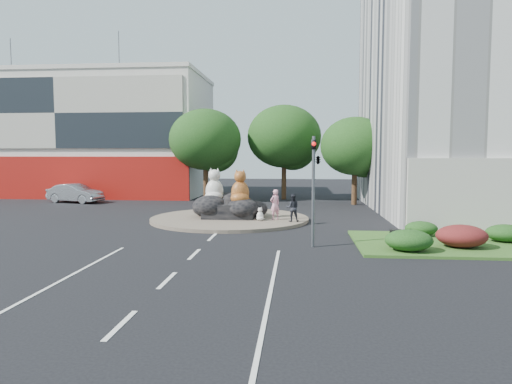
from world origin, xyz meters
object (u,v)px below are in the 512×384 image
kitten_calico (208,211)px  litter_bin (396,238)px  pedestrian_pink (275,205)px  parked_car (75,193)px  cat_white (214,185)px  kitten_white (260,214)px  pedestrian_dark (292,208)px  cat_tabby (240,187)px

kitten_calico → litter_bin: size_ratio=1.21×
pedestrian_pink → parked_car: 20.61m
kitten_calico → cat_white: bearing=116.5°
cat_white → litter_bin: bearing=-41.7°
parked_car → litter_bin: 29.44m
cat_white → kitten_white: 3.84m
cat_white → pedestrian_dark: bearing=-20.5°
pedestrian_dark → cat_tabby: bearing=-22.4°
cat_white → kitten_white: cat_white is taller
cat_white → parked_car: bearing=147.1°
kitten_white → litter_bin: size_ratio=1.07×
cat_tabby → pedestrian_pink: cat_tabby is taller
cat_tabby → kitten_white: 2.23m
kitten_white → pedestrian_pink: (0.88, 0.48, 0.51)m
pedestrian_pink → pedestrian_dark: (1.08, -0.72, -0.10)m
cat_tabby → kitten_white: cat_tabby is taller
cat_tabby → parked_car: (-15.72, 9.80, -1.37)m
litter_bin → parked_car: bearing=143.3°
parked_car → litter_bin: (23.61, -17.59, -0.31)m
cat_white → pedestrian_pink: cat_white is taller
kitten_calico → parked_car: size_ratio=0.19×
parked_car → pedestrian_pink: bearing=-105.3°
cat_white → cat_tabby: bearing=-24.1°
pedestrian_pink → litter_bin: size_ratio=2.39×
cat_white → kitten_calico: cat_white is taller
pedestrian_dark → parked_car: (-19.00, 10.89, -0.20)m
kitten_white → pedestrian_pink: bearing=3.1°
kitten_white → parked_car: (-17.04, 10.65, 0.21)m
kitten_white → pedestrian_pink: 1.12m
cat_tabby → litter_bin: bearing=-60.7°
kitten_white → parked_car: 20.10m
kitten_calico → pedestrian_pink: size_ratio=0.50×
cat_tabby → kitten_calico: (-1.99, -0.17, -1.52)m
kitten_white → cat_tabby: bearing=121.6°
pedestrian_pink → pedestrian_dark: size_ratio=1.13×
cat_tabby → kitten_white: (1.32, -0.85, -1.58)m
kitten_calico → pedestrian_pink: bearing=37.1°
cat_tabby → kitten_white: bearing=-48.8°
parked_car → litter_bin: parked_car is taller
parked_car → cat_tabby: bearing=-107.6°
parked_car → kitten_calico: bearing=-111.7°
pedestrian_pink → litter_bin: pedestrian_pink is taller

